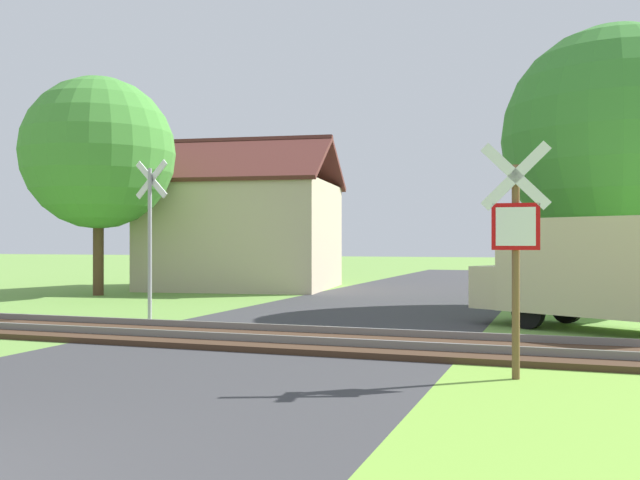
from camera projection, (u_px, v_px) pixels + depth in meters
The scene contains 7 objects.
rail_track at pixel (275, 339), 12.56m from camera, with size 60.00×2.60×0.22m.
stop_sign_near at pixel (516, 242), 9.11m from camera, with size 0.88×0.16×3.04m.
crossing_sign_far at pixel (150, 228), 16.14m from camera, with size 0.87×0.17×3.62m.
house at pixel (244, 232), 27.14m from camera, with size 7.60×7.08×5.75m.
tree_left at pixel (98, 153), 23.50m from camera, with size 5.01×5.01×7.21m.
tree_right at pixel (615, 138), 18.58m from camera, with size 5.82×5.82×7.40m.
mail_truck at pixel (606, 269), 14.03m from camera, with size 5.19×3.97×2.24m.
Camera 1 is at (4.84, -3.05, 1.76)m, focal length 40.00 mm.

